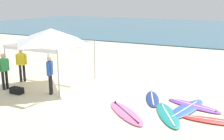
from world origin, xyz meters
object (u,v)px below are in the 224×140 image
(canopy_tent, at_px, (51,36))
(surfboard_teal, at_px, (167,114))
(surfboard_blue, at_px, (186,109))
(person_blue, at_px, (50,73))
(person_yellow, at_px, (22,63))
(surfboard_pink, at_px, (126,113))
(surfboard_red, at_px, (212,121))
(surfboard_purple, at_px, (194,106))
(surfboard_navy, at_px, (152,99))
(gear_bag_near_tent, at_px, (17,91))
(person_green, at_px, (4,69))

(canopy_tent, bearing_deg, surfboard_teal, -12.99)
(surfboard_blue, bearing_deg, surfboard_teal, -119.97)
(person_blue, xyz_separation_m, person_yellow, (-2.56, 0.91, 0.00))
(surfboard_pink, bearing_deg, person_yellow, 167.28)
(surfboard_red, relative_size, surfboard_blue, 0.77)
(surfboard_purple, bearing_deg, surfboard_navy, 178.37)
(surfboard_pink, height_order, surfboard_purple, same)
(surfboard_pink, xyz_separation_m, person_yellow, (-6.45, 1.46, 0.95))
(surfboard_teal, distance_m, person_yellow, 7.99)
(surfboard_blue, bearing_deg, surfboard_red, -33.69)
(surfboard_teal, bearing_deg, surfboard_pink, -159.62)
(surfboard_pink, xyz_separation_m, gear_bag_near_tent, (-5.30, -0.11, 0.10))
(surfboard_navy, bearing_deg, surfboard_purple, -1.63)
(person_green, bearing_deg, person_blue, 10.22)
(surfboard_red, height_order, person_yellow, person_yellow)
(canopy_tent, xyz_separation_m, surfboard_teal, (6.33, -1.46, -2.35))
(gear_bag_near_tent, bearing_deg, person_green, 166.18)
(surfboard_blue, distance_m, gear_bag_near_tent, 7.38)
(person_blue, bearing_deg, surfboard_blue, 8.33)
(person_blue, bearing_deg, gear_bag_near_tent, -155.12)
(surfboard_navy, relative_size, surfboard_red, 1.00)
(surfboard_red, height_order, surfboard_blue, same)
(surfboard_blue, height_order, person_green, person_green)
(surfboard_purple, height_order, gear_bag_near_tent, gear_bag_near_tent)
(surfboard_red, distance_m, person_yellow, 9.48)
(surfboard_purple, bearing_deg, surfboard_red, -53.38)
(gear_bag_near_tent, bearing_deg, person_blue, 24.88)
(surfboard_navy, bearing_deg, person_green, -164.95)
(canopy_tent, xyz_separation_m, surfboard_purple, (7.01, -0.14, -2.35))
(surfboard_teal, xyz_separation_m, gear_bag_near_tent, (-6.73, -0.64, 0.10))
(surfboard_purple, relative_size, gear_bag_near_tent, 3.89)
(canopy_tent, height_order, surfboard_navy, canopy_tent)
(surfboard_pink, height_order, person_yellow, person_yellow)
(surfboard_red, relative_size, person_yellow, 1.20)
(surfboard_navy, distance_m, surfboard_teal, 1.72)
(canopy_tent, height_order, person_green, canopy_tent)
(surfboard_pink, height_order, gear_bag_near_tent, gear_bag_near_tent)
(person_blue, bearing_deg, surfboard_teal, -0.11)
(canopy_tent, bearing_deg, surfboard_purple, -1.15)
(surfboard_navy, height_order, surfboard_purple, same)
(surfboard_teal, distance_m, gear_bag_near_tent, 6.76)
(surfboard_red, xyz_separation_m, person_blue, (-6.85, -0.16, 0.95))
(surfboard_red, distance_m, surfboard_blue, 1.24)
(canopy_tent, distance_m, surfboard_navy, 5.80)
(surfboard_pink, xyz_separation_m, surfboard_red, (2.96, 0.70, 0.00))
(person_blue, bearing_deg, surfboard_navy, 17.61)
(surfboard_pink, bearing_deg, surfboard_purple, 41.31)
(canopy_tent, xyz_separation_m, surfboard_pink, (4.90, -1.99, -2.35))
(person_blue, xyz_separation_m, gear_bag_near_tent, (-1.41, -0.65, -0.85))
(person_green, distance_m, gear_bag_near_tent, 1.28)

